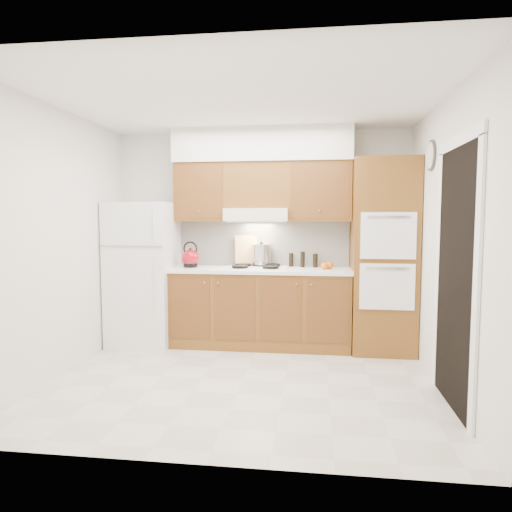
{
  "coord_description": "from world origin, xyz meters",
  "views": [
    {
      "loc": [
        0.66,
        -4.16,
        1.54
      ],
      "look_at": [
        0.07,
        0.45,
        1.15
      ],
      "focal_mm": 32.0,
      "sensor_mm": 36.0,
      "label": 1
    }
  ],
  "objects": [
    {
      "name": "floor",
      "position": [
        0.0,
        0.0,
        0.0
      ],
      "size": [
        3.6,
        3.6,
        0.0
      ],
      "primitive_type": "plane",
      "color": "beige",
      "rests_on": "ground"
    },
    {
      "name": "ceiling",
      "position": [
        0.0,
        0.0,
        2.6
      ],
      "size": [
        3.6,
        3.6,
        0.0
      ],
      "primitive_type": "plane",
      "color": "white",
      "rests_on": "wall_back"
    },
    {
      "name": "wall_back",
      "position": [
        0.0,
        1.5,
        1.3
      ],
      "size": [
        3.6,
        0.02,
        2.6
      ],
      "primitive_type": "cube",
      "color": "silver",
      "rests_on": "floor"
    },
    {
      "name": "wall_left",
      "position": [
        -1.8,
        0.0,
        1.3
      ],
      "size": [
        0.02,
        3.0,
        2.6
      ],
      "primitive_type": "cube",
      "color": "silver",
      "rests_on": "floor"
    },
    {
      "name": "wall_right",
      "position": [
        1.8,
        0.0,
        1.3
      ],
      "size": [
        0.02,
        3.0,
        2.6
      ],
      "primitive_type": "cube",
      "color": "silver",
      "rests_on": "floor"
    },
    {
      "name": "fridge",
      "position": [
        -1.41,
        1.14,
        0.86
      ],
      "size": [
        0.75,
        0.72,
        1.72
      ],
      "primitive_type": "cube",
      "color": "white",
      "rests_on": "floor"
    },
    {
      "name": "base_cabinets",
      "position": [
        0.02,
        1.2,
        0.45
      ],
      "size": [
        2.11,
        0.6,
        0.9
      ],
      "primitive_type": "cube",
      "color": "brown",
      "rests_on": "floor"
    },
    {
      "name": "countertop",
      "position": [
        0.03,
        1.19,
        0.92
      ],
      "size": [
        2.13,
        0.62,
        0.04
      ],
      "primitive_type": "cube",
      "color": "white",
      "rests_on": "base_cabinets"
    },
    {
      "name": "backsplash",
      "position": [
        0.02,
        1.49,
        1.22
      ],
      "size": [
        2.11,
        0.03,
        0.56
      ],
      "primitive_type": "cube",
      "color": "white",
      "rests_on": "countertop"
    },
    {
      "name": "oven_cabinet",
      "position": [
        1.44,
        1.18,
        1.1
      ],
      "size": [
        0.7,
        0.65,
        2.2
      ],
      "primitive_type": "cube",
      "color": "brown",
      "rests_on": "floor"
    },
    {
      "name": "upper_cab_left",
      "position": [
        -0.71,
        1.33,
        1.85
      ],
      "size": [
        0.63,
        0.33,
        0.7
      ],
      "primitive_type": "cube",
      "color": "brown",
      "rests_on": "wall_back"
    },
    {
      "name": "upper_cab_right",
      "position": [
        0.72,
        1.33,
        1.85
      ],
      "size": [
        0.73,
        0.33,
        0.7
      ],
      "primitive_type": "cube",
      "color": "brown",
      "rests_on": "wall_back"
    },
    {
      "name": "range_hood",
      "position": [
        -0.02,
        1.27,
        1.57
      ],
      "size": [
        0.75,
        0.45,
        0.15
      ],
      "primitive_type": "cube",
      "color": "silver",
      "rests_on": "wall_back"
    },
    {
      "name": "upper_cab_over_hood",
      "position": [
        -0.02,
        1.33,
        1.92
      ],
      "size": [
        0.75,
        0.33,
        0.55
      ],
      "primitive_type": "cube",
      "color": "brown",
      "rests_on": "range_hood"
    },
    {
      "name": "soffit",
      "position": [
        0.03,
        1.32,
        2.4
      ],
      "size": [
        2.13,
        0.36,
        0.4
      ],
      "primitive_type": "cube",
      "color": "silver",
      "rests_on": "wall_back"
    },
    {
      "name": "cooktop",
      "position": [
        -0.02,
        1.21,
        0.95
      ],
      "size": [
        0.74,
        0.5,
        0.01
      ],
      "primitive_type": "cube",
      "color": "white",
      "rests_on": "countertop"
    },
    {
      "name": "doorway",
      "position": [
        1.79,
        -0.35,
        1.05
      ],
      "size": [
        0.02,
        0.9,
        2.1
      ],
      "primitive_type": "cube",
      "color": "black",
      "rests_on": "floor"
    },
    {
      "name": "wall_clock",
      "position": [
        1.79,
        0.55,
        2.15
      ],
      "size": [
        0.02,
        0.3,
        0.3
      ],
      "primitive_type": "cylinder",
      "rotation": [
        0.0,
        1.57,
        0.0
      ],
      "color": "#3F3833",
      "rests_on": "wall_right"
    },
    {
      "name": "kettle",
      "position": [
        -0.83,
        1.19,
        1.05
      ],
      "size": [
        0.23,
        0.23,
        0.21
      ],
      "primitive_type": "sphere",
      "rotation": [
        0.0,
        0.0,
        0.11
      ],
      "color": "maroon",
      "rests_on": "countertop"
    },
    {
      "name": "cutting_board",
      "position": [
        -0.18,
        1.41,
        1.14
      ],
      "size": [
        0.29,
        0.16,
        0.36
      ],
      "primitive_type": "cube",
      "rotation": [
        -0.21,
        0.0,
        0.27
      ],
      "color": "tan",
      "rests_on": "countertop"
    },
    {
      "name": "stock_pot",
      "position": [
        0.01,
        1.38,
        1.09
      ],
      "size": [
        0.3,
        0.3,
        0.24
      ],
      "primitive_type": "cylinder",
      "rotation": [
        0.0,
        0.0,
        -0.38
      ],
      "color": "silver",
      "rests_on": "cooktop"
    },
    {
      "name": "condiment_a",
      "position": [
        0.52,
        1.38,
        1.04
      ],
      "size": [
        0.06,
        0.06,
        0.19
      ],
      "primitive_type": "cylinder",
      "rotation": [
        0.0,
        0.0,
        -0.16
      ],
      "color": "black",
      "rests_on": "countertop"
    },
    {
      "name": "condiment_b",
      "position": [
        0.38,
        1.44,
        1.02
      ],
      "size": [
        0.06,
        0.06,
        0.17
      ],
      "primitive_type": "cylinder",
      "rotation": [
        0.0,
        0.0,
        0.14
      ],
      "color": "black",
      "rests_on": "countertop"
    },
    {
      "name": "condiment_c",
      "position": [
        0.67,
        1.38,
        1.02
      ],
      "size": [
        0.08,
        0.08,
        0.17
      ],
      "primitive_type": "cylinder",
      "rotation": [
        0.0,
        0.0,
        0.41
      ],
      "color": "black",
      "rests_on": "countertop"
    },
    {
      "name": "orange_near",
      "position": [
        0.78,
        1.18,
        0.98
      ],
      "size": [
        0.1,
        0.1,
        0.08
      ],
      "primitive_type": "sphere",
      "rotation": [
        0.0,
        0.0,
        -0.27
      ],
      "color": "orange",
      "rests_on": "countertop"
    },
    {
      "name": "orange_far",
      "position": [
        0.84,
        1.22,
        0.98
      ],
      "size": [
        0.12,
        0.12,
        0.09
      ],
      "primitive_type": "sphere",
      "rotation": [
        0.0,
        0.0,
        -0.43
      ],
      "color": "orange",
      "rests_on": "countertop"
    }
  ]
}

